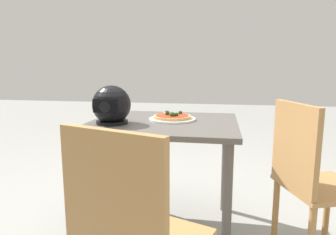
# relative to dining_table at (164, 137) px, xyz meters

# --- Properties ---
(ground_plane) EXTENTS (14.00, 14.00, 0.00)m
(ground_plane) POSITION_rel_dining_table_xyz_m (0.00, 0.00, -0.64)
(ground_plane) COLOR #9E9E99
(dining_table) EXTENTS (0.92, 0.81, 0.74)m
(dining_table) POSITION_rel_dining_table_xyz_m (0.00, 0.00, 0.00)
(dining_table) COLOR #5B5651
(dining_table) RESTS_ON ground
(pizza_plate) EXTENTS (0.30, 0.30, 0.01)m
(pizza_plate) POSITION_rel_dining_table_xyz_m (-0.05, -0.05, 0.11)
(pizza_plate) COLOR white
(pizza_plate) RESTS_ON dining_table
(pizza) EXTENTS (0.24, 0.24, 0.05)m
(pizza) POSITION_rel_dining_table_xyz_m (-0.05, -0.05, 0.13)
(pizza) COLOR tan
(pizza) RESTS_ON pizza_plate
(motorcycle_helmet) EXTENTS (0.23, 0.23, 0.23)m
(motorcycle_helmet) POSITION_rel_dining_table_xyz_m (0.29, 0.14, 0.21)
(motorcycle_helmet) COLOR black
(motorcycle_helmet) RESTS_ON dining_table
(chair_side) EXTENTS (0.51, 0.51, 0.90)m
(chair_side) POSITION_rel_dining_table_xyz_m (-0.83, 0.22, -0.13)
(chair_side) COLOR #B7844C
(chair_side) RESTS_ON ground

